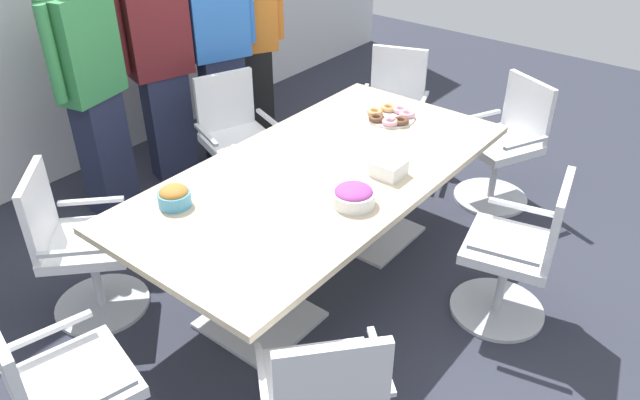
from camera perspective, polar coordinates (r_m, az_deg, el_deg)
ground_plane at (r=3.97m, az=-0.00°, el=-6.78°), size 10.00×10.00×0.01m
conference_table at (r=3.60m, az=-0.00°, el=1.01°), size 2.40×1.20×0.75m
office_chair_0 at (r=4.59m, az=-7.62°, el=4.95°), size 0.69×0.69×0.91m
office_chair_1 at (r=3.72m, az=-21.14°, el=-4.43°), size 0.76×0.76×0.91m
office_chair_2 at (r=2.93m, az=-22.29°, el=-16.55°), size 0.65×0.65×0.91m
office_chair_4 at (r=3.59m, az=17.61°, el=-5.08°), size 0.64×0.64×0.91m
office_chair_5 at (r=4.69m, az=16.49°, el=4.48°), size 0.72×0.72×0.91m
office_chair_6 at (r=5.06m, az=6.62°, el=7.75°), size 0.69×0.69×0.91m
person_standing_0 at (r=4.45m, az=-20.18°, el=9.87°), size 0.61×0.31×1.79m
person_standing_1 at (r=4.78m, az=-14.36°, el=11.96°), size 0.61×0.33×1.74m
person_standing_2 at (r=4.91m, az=-9.22°, el=13.84°), size 0.60×0.36×1.84m
person_standing_3 at (r=5.21m, az=-6.56°, el=14.26°), size 0.58×0.40×1.72m
snack_bowl_candy_mix at (r=3.21m, az=3.09°, el=0.43°), size 0.23×0.23×0.11m
snack_bowl_pretzels at (r=3.28m, az=-13.21°, el=0.35°), size 0.17×0.17×0.11m
donut_platter at (r=4.17m, az=6.51°, el=7.67°), size 0.32×0.32×0.04m
napkin_pile at (r=3.49m, az=6.32°, el=2.92°), size 0.16×0.16×0.09m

